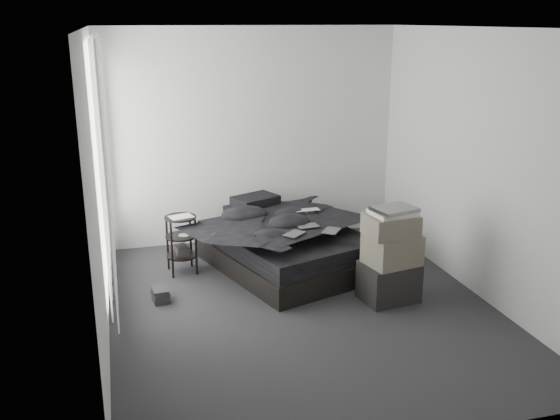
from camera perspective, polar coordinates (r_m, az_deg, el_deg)
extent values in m
cube|color=#2B2B2E|center=(6.10, 1.99, -8.90)|extent=(3.60, 4.20, 0.01)
cube|color=white|center=(5.48, 2.28, 16.34)|extent=(3.60, 4.20, 0.01)
cube|color=silver|center=(7.64, -2.58, 6.72)|extent=(3.60, 0.01, 2.60)
cube|color=silver|center=(3.79, 11.61, -4.47)|extent=(3.60, 0.01, 2.60)
cube|color=silver|center=(5.41, -16.41, 1.71)|extent=(0.01, 4.20, 2.60)
cube|color=silver|center=(6.41, 17.73, 3.92)|extent=(0.01, 4.20, 2.60)
cube|color=white|center=(6.27, -16.19, 4.25)|extent=(0.02, 2.00, 2.30)
cube|color=white|center=(6.29, -15.68, 3.67)|extent=(0.06, 2.12, 2.48)
cube|color=black|center=(6.98, 0.54, -4.35)|extent=(1.84, 2.12, 0.24)
cube|color=black|center=(6.90, 0.54, -2.67)|extent=(1.78, 2.06, 0.19)
imported|color=black|center=(6.80, 0.75, -1.18)|extent=(1.73, 1.86, 0.21)
cube|color=black|center=(7.39, -2.73, -0.06)|extent=(0.63, 0.51, 0.12)
cube|color=black|center=(7.37, -2.27, 0.85)|extent=(0.60, 0.52, 0.11)
imported|color=silver|center=(7.02, 2.60, 0.36)|extent=(0.29, 0.18, 0.02)
cube|color=black|center=(6.31, 1.32, -1.63)|extent=(0.27, 0.26, 0.01)
cube|color=black|center=(6.55, 2.56, -0.88)|extent=(0.24, 0.17, 0.01)
cube|color=black|center=(6.42, 4.74, -1.26)|extent=(0.25, 0.27, 0.01)
cylinder|color=black|center=(6.88, -8.99, -3.17)|extent=(0.37, 0.37, 0.63)
cube|color=white|center=(6.77, -9.03, -0.63)|extent=(0.28, 0.24, 0.01)
cube|color=black|center=(6.29, -10.89, -7.62)|extent=(0.18, 0.23, 0.14)
cube|color=black|center=(6.27, 9.91, -6.45)|extent=(0.57, 0.47, 0.38)
cube|color=#655F50|center=(6.14, 10.22, -3.57)|extent=(0.55, 0.47, 0.29)
cube|color=#655F50|center=(6.06, 10.10, -1.36)|extent=(0.49, 0.41, 0.20)
cube|color=silver|center=(6.03, 10.26, -0.25)|extent=(0.43, 0.36, 0.04)
cube|color=silver|center=(6.01, 10.42, 0.08)|extent=(0.44, 0.39, 0.04)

